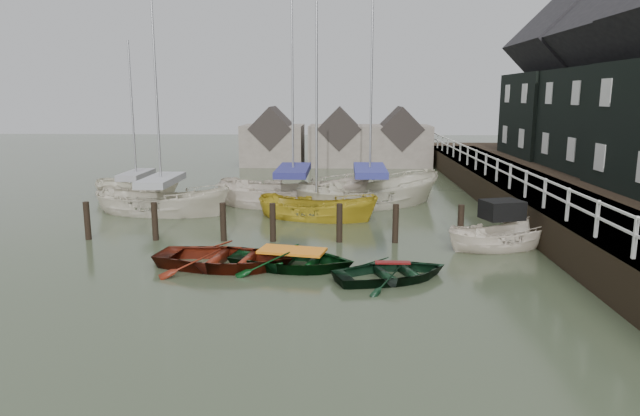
{
  "coord_description": "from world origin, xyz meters",
  "views": [
    {
      "loc": [
        1.33,
        -16.91,
        5.19
      ],
      "look_at": [
        0.54,
        2.21,
        1.4
      ],
      "focal_mm": 32.0,
      "sensor_mm": 36.0,
      "label": 1
    }
  ],
  "objects_px": {
    "rowboat_dkgreen": "(392,280)",
    "sailboat_a": "(163,212)",
    "sailboat_c": "(317,218)",
    "sailboat_b": "(293,204)",
    "rowboat_red": "(225,267)",
    "sailboat_d": "(369,204)",
    "sailboat_e": "(138,198)",
    "motorboat": "(501,245)",
    "rowboat_green": "(292,268)"
  },
  "relations": [
    {
      "from": "sailboat_a",
      "to": "motorboat",
      "type": "bearing_deg",
      "value": -101.45
    },
    {
      "from": "motorboat",
      "to": "sailboat_b",
      "type": "height_order",
      "value": "sailboat_b"
    },
    {
      "from": "rowboat_green",
      "to": "sailboat_d",
      "type": "relative_size",
      "value": 0.3
    },
    {
      "from": "sailboat_a",
      "to": "sailboat_d",
      "type": "relative_size",
      "value": 0.84
    },
    {
      "from": "sailboat_b",
      "to": "sailboat_a",
      "type": "bearing_deg",
      "value": 112.41
    },
    {
      "from": "rowboat_dkgreen",
      "to": "sailboat_b",
      "type": "xyz_separation_m",
      "value": [
        -3.82,
        11.14,
        0.06
      ]
    },
    {
      "from": "rowboat_dkgreen",
      "to": "sailboat_e",
      "type": "relative_size",
      "value": 0.39
    },
    {
      "from": "sailboat_b",
      "to": "sailboat_e",
      "type": "distance_m",
      "value": 8.19
    },
    {
      "from": "motorboat",
      "to": "sailboat_b",
      "type": "bearing_deg",
      "value": 28.65
    },
    {
      "from": "sailboat_a",
      "to": "sailboat_c",
      "type": "xyz_separation_m",
      "value": [
        6.96,
        -0.81,
        -0.04
      ]
    },
    {
      "from": "sailboat_c",
      "to": "sailboat_d",
      "type": "bearing_deg",
      "value": -22.26
    },
    {
      "from": "sailboat_a",
      "to": "sailboat_c",
      "type": "height_order",
      "value": "sailboat_a"
    },
    {
      "from": "rowboat_red",
      "to": "rowboat_green",
      "type": "bearing_deg",
      "value": -80.93
    },
    {
      "from": "sailboat_e",
      "to": "sailboat_a",
      "type": "bearing_deg",
      "value": -120.65
    },
    {
      "from": "sailboat_b",
      "to": "sailboat_c",
      "type": "bearing_deg",
      "value": -154.84
    },
    {
      "from": "rowboat_green",
      "to": "sailboat_c",
      "type": "height_order",
      "value": "sailboat_c"
    },
    {
      "from": "rowboat_dkgreen",
      "to": "sailboat_a",
      "type": "xyz_separation_m",
      "value": [
        -9.51,
        9.02,
        0.06
      ]
    },
    {
      "from": "rowboat_green",
      "to": "sailboat_a",
      "type": "xyz_separation_m",
      "value": [
        -6.55,
        8.01,
        0.06
      ]
    },
    {
      "from": "rowboat_red",
      "to": "sailboat_c",
      "type": "height_order",
      "value": "sailboat_c"
    },
    {
      "from": "sailboat_b",
      "to": "rowboat_green",
      "type": "bearing_deg",
      "value": -173.23
    },
    {
      "from": "rowboat_green",
      "to": "sailboat_c",
      "type": "xyz_separation_m",
      "value": [
        0.41,
        7.2,
        0.02
      ]
    },
    {
      "from": "rowboat_dkgreen",
      "to": "sailboat_d",
      "type": "distance_m",
      "value": 11.21
    },
    {
      "from": "sailboat_e",
      "to": "sailboat_c",
      "type": "bearing_deg",
      "value": -89.83
    },
    {
      "from": "sailboat_c",
      "to": "sailboat_d",
      "type": "relative_size",
      "value": 0.79
    },
    {
      "from": "rowboat_dkgreen",
      "to": "sailboat_a",
      "type": "bearing_deg",
      "value": 25.71
    },
    {
      "from": "rowboat_red",
      "to": "motorboat",
      "type": "distance_m",
      "value": 9.46
    },
    {
      "from": "motorboat",
      "to": "sailboat_a",
      "type": "distance_m",
      "value": 14.61
    },
    {
      "from": "sailboat_c",
      "to": "motorboat",
      "type": "bearing_deg",
      "value": -108.69
    },
    {
      "from": "sailboat_d",
      "to": "motorboat",
      "type": "bearing_deg",
      "value": -174.83
    },
    {
      "from": "sailboat_b",
      "to": "sailboat_e",
      "type": "height_order",
      "value": "sailboat_b"
    },
    {
      "from": "rowboat_red",
      "to": "rowboat_dkgreen",
      "type": "distance_m",
      "value": 5.14
    },
    {
      "from": "sailboat_b",
      "to": "sailboat_d",
      "type": "relative_size",
      "value": 1.0
    },
    {
      "from": "motorboat",
      "to": "sailboat_e",
      "type": "height_order",
      "value": "sailboat_e"
    },
    {
      "from": "rowboat_red",
      "to": "sailboat_e",
      "type": "height_order",
      "value": "sailboat_e"
    },
    {
      "from": "rowboat_dkgreen",
      "to": "sailboat_c",
      "type": "xyz_separation_m",
      "value": [
        -2.56,
        8.21,
        0.02
      ]
    },
    {
      "from": "rowboat_green",
      "to": "sailboat_d",
      "type": "bearing_deg",
      "value": -3.22
    },
    {
      "from": "rowboat_red",
      "to": "sailboat_a",
      "type": "bearing_deg",
      "value": 37.42
    },
    {
      "from": "sailboat_a",
      "to": "sailboat_c",
      "type": "distance_m",
      "value": 7.0
    },
    {
      "from": "sailboat_a",
      "to": "sailboat_d",
      "type": "xyz_separation_m",
      "value": [
        9.34,
        2.19,
        -0.0
      ]
    },
    {
      "from": "sailboat_b",
      "to": "rowboat_red",
      "type": "bearing_deg",
      "value": 175.1
    },
    {
      "from": "sailboat_a",
      "to": "rowboat_red",
      "type": "bearing_deg",
      "value": -140.56
    },
    {
      "from": "sailboat_c",
      "to": "sailboat_d",
      "type": "distance_m",
      "value": 3.84
    },
    {
      "from": "rowboat_dkgreen",
      "to": "sailboat_e",
      "type": "bearing_deg",
      "value": 22.85
    },
    {
      "from": "sailboat_d",
      "to": "rowboat_green",
      "type": "bearing_deg",
      "value": 140.87
    },
    {
      "from": "sailboat_c",
      "to": "sailboat_e",
      "type": "xyz_separation_m",
      "value": [
        -9.34,
        4.25,
        0.05
      ]
    },
    {
      "from": "rowboat_dkgreen",
      "to": "sailboat_b",
      "type": "bearing_deg",
      "value": -1.92
    },
    {
      "from": "rowboat_dkgreen",
      "to": "sailboat_b",
      "type": "height_order",
      "value": "sailboat_b"
    },
    {
      "from": "motorboat",
      "to": "sailboat_d",
      "type": "relative_size",
      "value": 0.34
    },
    {
      "from": "rowboat_dkgreen",
      "to": "sailboat_d",
      "type": "height_order",
      "value": "sailboat_d"
    },
    {
      "from": "motorboat",
      "to": "sailboat_b",
      "type": "distance_m",
      "value": 10.9
    }
  ]
}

